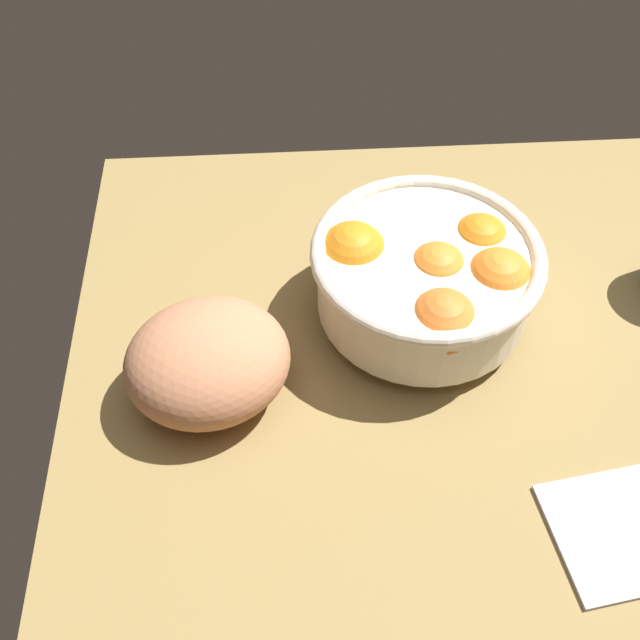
{
  "coord_description": "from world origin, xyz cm",
  "views": [
    {
      "loc": [
        16.9,
        50.4,
        63.83
      ],
      "look_at": [
        13.78,
        0.45,
        5.0
      ],
      "focal_mm": 44.08,
      "sensor_mm": 36.0,
      "label": 1
    }
  ],
  "objects": [
    {
      "name": "bread_loaf",
      "position": [
        24.71,
        4.74,
        4.76
      ],
      "size": [
        19.16,
        18.13,
        9.52
      ],
      "primitive_type": "ellipsoid",
      "rotation": [
        0.0,
        0.0,
        0.27
      ],
      "color": "#BE7A54",
      "rests_on": "ground"
    },
    {
      "name": "fruit_bowl",
      "position": [
        2.59,
        -3.52,
        6.41
      ],
      "size": [
        23.39,
        23.39,
        10.98
      ],
      "color": "beige",
      "rests_on": "ground"
    },
    {
      "name": "napkin_folded",
      "position": [
        -12.3,
        21.88,
        0.46
      ],
      "size": [
        15.93,
        13.39,
        0.91
      ],
      "primitive_type": "cube",
      "rotation": [
        0.0,
        0.0,
        0.15
      ],
      "color": "silver",
      "rests_on": "ground"
    },
    {
      "name": "ground_plane",
      "position": [
        0.0,
        0.0,
        -1.5
      ],
      "size": [
        79.17,
        65.68,
        3.0
      ],
      "primitive_type": "cube",
      "color": "olive"
    }
  ]
}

